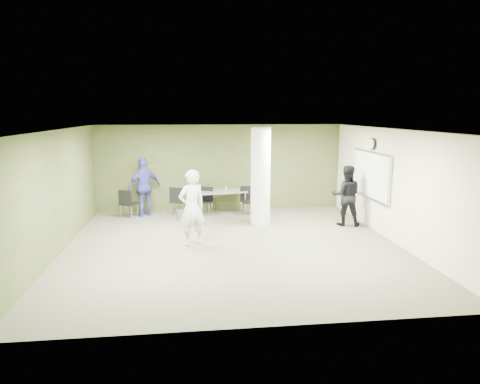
{
  "coord_description": "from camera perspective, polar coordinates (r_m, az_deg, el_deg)",
  "views": [
    {
      "loc": [
        -1.01,
        -9.88,
        3.19
      ],
      "look_at": [
        0.29,
        1.0,
        1.14
      ],
      "focal_mm": 32.0,
      "sensor_mm": 36.0,
      "label": 1
    }
  ],
  "objects": [
    {
      "name": "folding_table",
      "position": [
        13.55,
        -2.48,
        -0.08
      ],
      "size": [
        1.62,
        0.88,
        0.98
      ],
      "rotation": [
        0.0,
        0.0,
        0.14
      ],
      "color": "gray",
      "rests_on": "floor"
    },
    {
      "name": "whiteboard",
      "position": [
        12.25,
        17.03,
        2.19
      ],
      "size": [
        0.05,
        2.3,
        1.3
      ],
      "color": "silver",
      "rests_on": "wall_right_cream"
    },
    {
      "name": "ceiling",
      "position": [
        9.94,
        -0.98,
        8.33
      ],
      "size": [
        8.0,
        8.0,
        0.0
      ],
      "primitive_type": "plane",
      "rotation": [
        3.14,
        0.0,
        0.0
      ],
      "color": "white",
      "rests_on": "wall_back"
    },
    {
      "name": "chair_table_left",
      "position": [
        13.51,
        -4.59,
        -0.9
      ],
      "size": [
        0.55,
        0.55,
        0.87
      ],
      "rotation": [
        0.0,
        0.0,
        -0.31
      ],
      "color": "black",
      "rests_on": "floor"
    },
    {
      "name": "wastebasket",
      "position": [
        12.97,
        -7.93,
        -3.07
      ],
      "size": [
        0.26,
        0.26,
        0.3
      ],
      "primitive_type": "cylinder",
      "color": "#4C4C4C",
      "rests_on": "floor"
    },
    {
      "name": "wall_back",
      "position": [
        14.03,
        -2.64,
        3.25
      ],
      "size": [
        8.0,
        2.8,
        0.02
      ],
      "primitive_type": "cube",
      "rotation": [
        1.57,
        0.0,
        0.0
      ],
      "color": "#3D4F25",
      "rests_on": "floor"
    },
    {
      "name": "chair_table_right",
      "position": [
        13.46,
        1.08,
        -0.84
      ],
      "size": [
        0.53,
        0.53,
        0.9
      ],
      "rotation": [
        0.0,
        0.0,
        0.21
      ],
      "color": "black",
      "rests_on": "floor"
    },
    {
      "name": "wall_right_cream",
      "position": [
        11.22,
        19.81,
        0.77
      ],
      "size": [
        0.02,
        8.0,
        2.8
      ],
      "primitive_type": "cube",
      "color": "beige",
      "rests_on": "floor"
    },
    {
      "name": "woman_white",
      "position": [
        10.36,
        -6.44,
        -2.1
      ],
      "size": [
        0.8,
        0.7,
        1.85
      ],
      "primitive_type": "imported",
      "rotation": [
        0.0,
        0.0,
        3.6
      ],
      "color": "silver",
      "rests_on": "floor"
    },
    {
      "name": "column",
      "position": [
        12.18,
        2.76,
        2.12
      ],
      "size": [
        0.56,
        0.56,
        2.8
      ],
      "primitive_type": "cylinder",
      "color": "silver",
      "rests_on": "floor"
    },
    {
      "name": "wall_clock",
      "position": [
        12.16,
        17.25,
        6.15
      ],
      "size": [
        0.06,
        0.32,
        0.32
      ],
      "color": "black",
      "rests_on": "wall_right_cream"
    },
    {
      "name": "chair_back_left",
      "position": [
        13.43,
        -14.8,
        -1.23
      ],
      "size": [
        0.58,
        0.58,
        0.89
      ],
      "rotation": [
        0.0,
        0.0,
        2.75
      ],
      "color": "black",
      "rests_on": "floor"
    },
    {
      "name": "chair_back_right",
      "position": [
        13.42,
        -8.29,
        -0.93
      ],
      "size": [
        0.6,
        0.6,
        0.92
      ],
      "rotation": [
        0.0,
        0.0,
        2.75
      ],
      "color": "black",
      "rests_on": "floor"
    },
    {
      "name": "floor",
      "position": [
        10.43,
        -0.94,
        -7.23
      ],
      "size": [
        8.0,
        8.0,
        0.0
      ],
      "primitive_type": "plane",
      "color": "#535341",
      "rests_on": "ground"
    },
    {
      "name": "man_blue",
      "position": [
        13.54,
        -12.64,
        0.67
      ],
      "size": [
        1.14,
        0.97,
        1.84
      ],
      "primitive_type": "imported",
      "rotation": [
        0.0,
        0.0,
        3.73
      ],
      "color": "#3E3F99",
      "rests_on": "floor"
    },
    {
      "name": "wall_left",
      "position": [
        10.47,
        -23.28,
        -0.13
      ],
      "size": [
        0.02,
        8.0,
        2.8
      ],
      "primitive_type": "cube",
      "color": "#3D4F25",
      "rests_on": "floor"
    },
    {
      "name": "man_black",
      "position": [
        12.5,
        13.97,
        -0.45
      ],
      "size": [
        0.98,
        0.84,
        1.73
      ],
      "primitive_type": "imported",
      "rotation": [
        0.0,
        0.0,
        2.89
      ],
      "color": "black",
      "rests_on": "floor"
    }
  ]
}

